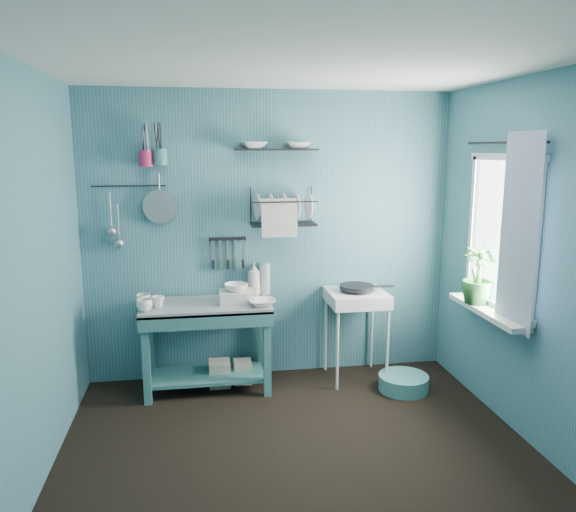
{
  "coord_description": "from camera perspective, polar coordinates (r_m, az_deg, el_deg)",
  "views": [
    {
      "loc": [
        -0.62,
        -3.31,
        2.02
      ],
      "look_at": [
        0.05,
        0.85,
        1.2
      ],
      "focal_mm": 35.0,
      "sensor_mm": 36.0,
      "label": 1
    }
  ],
  "objects": [
    {
      "name": "floor_basin",
      "position": [
        4.95,
        11.64,
        -12.48
      ],
      "size": [
        0.42,
        0.42,
        0.13
      ],
      "primitive_type": "cylinder",
      "color": "teal",
      "rests_on": "floor"
    },
    {
      "name": "storage_tin_large",
      "position": [
        4.96,
        -6.95,
        -11.75
      ],
      "size": [
        0.18,
        0.18,
        0.22
      ],
      "primitive_type": "cube",
      "color": "tan",
      "rests_on": "floor"
    },
    {
      "name": "window_glass",
      "position": [
        4.41,
        21.01,
        2.18
      ],
      "size": [
        0.0,
        1.1,
        1.1
      ],
      "primitive_type": "plane",
      "rotation": [
        1.57,
        0.0,
        1.57
      ],
      "color": "white",
      "rests_on": "wall_right"
    },
    {
      "name": "wall_front",
      "position": [
        2.07,
        9.24,
        -10.98
      ],
      "size": [
        3.2,
        0.0,
        3.2
      ],
      "primitive_type": "plane",
      "rotation": [
        -1.57,
        0.0,
        0.0
      ],
      "color": "#396A76",
      "rests_on": "ground"
    },
    {
      "name": "knife_strip",
      "position": [
        4.85,
        -6.16,
        1.74
      ],
      "size": [
        0.32,
        0.03,
        0.03
      ],
      "primitive_type": "cube",
      "rotation": [
        0.0,
        0.0,
        0.02
      ],
      "color": "black",
      "rests_on": "wall_back"
    },
    {
      "name": "ladle_inner",
      "position": [
        4.86,
        -16.87,
        3.27
      ],
      "size": [
        0.01,
        0.01,
        0.3
      ],
      "primitive_type": "cylinder",
      "color": "gray",
      "rests_on": "wall_back"
    },
    {
      "name": "hotplate_stand",
      "position": [
        5.01,
        6.89,
        -7.98
      ],
      "size": [
        0.55,
        0.55,
        0.79
      ],
      "primitive_type": "cube",
      "rotation": [
        0.0,
        0.0,
        0.12
      ],
      "color": "silver",
      "rests_on": "floor"
    },
    {
      "name": "hook_rail",
      "position": [
        4.83,
        -15.86,
        6.86
      ],
      "size": [
        0.6,
        0.01,
        0.01
      ],
      "primitive_type": "cylinder",
      "rotation": [
        0.0,
        1.57,
        0.0
      ],
      "color": "black",
      "rests_on": "wall_back"
    },
    {
      "name": "mug_mid",
      "position": [
        4.64,
        -13.04,
        -4.55
      ],
      "size": [
        0.14,
        0.14,
        0.09
      ],
      "primitive_type": "imported",
      "rotation": [
        0.0,
        0.0,
        0.52
      ],
      "color": "white",
      "rests_on": "work_counter"
    },
    {
      "name": "curtain",
      "position": [
        4.11,
        22.35,
        2.21
      ],
      "size": [
        0.0,
        1.35,
        1.35
      ],
      "primitive_type": "plane",
      "rotation": [
        1.57,
        0.0,
        1.57
      ],
      "color": "silver",
      "rests_on": "wall_right"
    },
    {
      "name": "wash_tub",
      "position": [
        4.67,
        -5.27,
        -4.15
      ],
      "size": [
        0.28,
        0.22,
        0.1
      ],
      "primitive_type": "cube",
      "color": "beige",
      "rests_on": "work_counter"
    },
    {
      "name": "wall_right",
      "position": [
        4.06,
        24.2,
        -0.89
      ],
      "size": [
        0.0,
        3.0,
        3.0
      ],
      "primitive_type": "plane",
      "rotation": [
        1.57,
        0.0,
        -1.57
      ],
      "color": "#396A76",
      "rests_on": "ground"
    },
    {
      "name": "utensil_cup_magenta",
      "position": [
        4.75,
        -14.22,
        9.59
      ],
      "size": [
        0.11,
        0.11,
        0.13
      ],
      "primitive_type": "cylinder",
      "color": "#B62153",
      "rests_on": "wall_back"
    },
    {
      "name": "mug_right",
      "position": [
        4.71,
        -14.46,
        -4.37
      ],
      "size": [
        0.17,
        0.17,
        0.1
      ],
      "primitive_type": "imported",
      "rotation": [
        0.0,
        0.0,
        1.05
      ],
      "color": "white",
      "rests_on": "work_counter"
    },
    {
      "name": "potted_plant",
      "position": [
        4.55,
        18.74,
        -1.9
      ],
      "size": [
        0.29,
        0.29,
        0.44
      ],
      "primitive_type": "imported",
      "rotation": [
        0.0,
        0.0,
        -0.19
      ],
      "color": "#255D26",
      "rests_on": "windowsill"
    },
    {
      "name": "shelf_bowl_right",
      "position": [
        4.79,
        1.05,
        11.82
      ],
      "size": [
        0.25,
        0.25,
        0.06
      ],
      "primitive_type": "imported",
      "rotation": [
        0.0,
        0.0,
        -0.14
      ],
      "color": "white",
      "rests_on": "upper_shelf"
    },
    {
      "name": "colander",
      "position": [
        4.8,
        -12.88,
        4.93
      ],
      "size": [
        0.28,
        0.03,
        0.28
      ],
      "primitive_type": "cylinder",
      "rotation": [
        1.54,
        0.0,
        0.0
      ],
      "color": "gray",
      "rests_on": "wall_back"
    },
    {
      "name": "work_counter",
      "position": [
        4.81,
        -8.21,
        -9.09
      ],
      "size": [
        1.11,
        0.65,
        0.75
      ],
      "primitive_type": "cube",
      "rotation": [
        0.0,
        0.0,
        -0.11
      ],
      "color": "#336A6B",
      "rests_on": "floor"
    },
    {
      "name": "water_bottle",
      "position": [
        4.91,
        -2.34,
        -2.29
      ],
      "size": [
        0.09,
        0.09,
        0.28
      ],
      "primitive_type": "cylinder",
      "color": "#A5B0B8",
      "rests_on": "work_counter"
    },
    {
      "name": "windowsill",
      "position": [
        4.49,
        19.55,
        -5.29
      ],
      "size": [
        0.16,
        0.95,
        0.04
      ],
      "primitive_type": "cube",
      "color": "silver",
      "rests_on": "wall_right"
    },
    {
      "name": "shelf_bowl_left",
      "position": [
        4.74,
        -3.5,
        11.23
      ],
      "size": [
        0.25,
        0.25,
        0.06
      ],
      "primitive_type": "imported",
      "rotation": [
        0.0,
        0.0,
        0.09
      ],
      "color": "white",
      "rests_on": "upper_shelf"
    },
    {
      "name": "ceiling",
      "position": [
        3.41,
        1.54,
        19.11
      ],
      "size": [
        3.2,
        3.2,
        0.0
      ],
      "primitive_type": "plane",
      "rotation": [
        3.14,
        0.0,
        0.0
      ],
      "color": "silver",
      "rests_on": "ground"
    },
    {
      "name": "ladle_outer",
      "position": [
        4.85,
        -17.59,
        4.43
      ],
      "size": [
        0.01,
        0.01,
        0.3
      ],
      "primitive_type": "cylinder",
      "color": "gray",
      "rests_on": "wall_back"
    },
    {
      "name": "utensil_cup_teal",
      "position": [
        4.74,
        -12.85,
        9.79
      ],
      "size": [
        0.11,
        0.11,
        0.13
      ],
      "primitive_type": "cylinder",
      "color": "#3A7977",
      "rests_on": "wall_back"
    },
    {
      "name": "soap_bottle",
      "position": [
        4.88,
        -3.48,
        -2.28
      ],
      "size": [
        0.11,
        0.12,
        0.3
      ],
      "primitive_type": "imported",
      "color": "beige",
      "rests_on": "work_counter"
    },
    {
      "name": "wall_back",
      "position": [
        4.92,
        -1.79,
        1.98
      ],
      "size": [
        3.2,
        0.0,
        3.2
      ],
      "primitive_type": "plane",
      "rotation": [
        1.57,
        0.0,
        0.0
      ],
      "color": "#396A76",
      "rests_on": "ground"
    },
    {
      "name": "upper_shelf",
      "position": [
        4.76,
        -1.22,
        10.76
      ],
      "size": [
        0.71,
        0.21,
        0.01
      ],
      "primitive_type": "cube",
      "rotation": [
        0.0,
        0.0,
        -0.05
      ],
      "color": "black",
      "rests_on": "wall_back"
    },
    {
      "name": "mug_left",
      "position": [
        4.55,
        -14.39,
        -4.89
      ],
      "size": [
        0.12,
        0.12,
        0.1
      ],
      "primitive_type": "imported",
      "color": "white",
      "rests_on": "work_counter"
    },
    {
      "name": "curtain_rod",
      "position": [
        4.34,
        21.08,
        10.68
      ],
      "size": [
        0.02,
        1.05,
        0.02
      ],
      "primitive_type": "cylinder",
      "rotation": [
        1.57,
        0.0,
        0.0
      ],
      "color": "black",
      "rests_on": "wall_right"
    },
    {
      "name": "storage_tin_small",
      "position": [
        5.0,
        -4.63,
        -11.63
      ],
      "size": [
        0.15,
        0.15,
        0.2
      ],
      "primitive_type": "cube",
      "color": "tan",
      "rests_on": "floor"
    },
    {
      "name": "floor",
      "position": [
        3.93,
        1.34,
        -19.92
      ],
      "size": [
        3.2,
        3.2,
        0.0
      ],
      "primitive_type": "plane",
      "color": "black",
      "rests_on": "ground"
    },
    {
      "name": "counter_bowl",
      "position": [
        4.57,
        -2.64,
        -4.76
      ],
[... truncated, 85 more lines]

